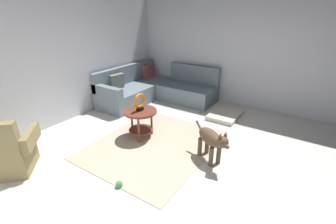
{
  "coord_description": "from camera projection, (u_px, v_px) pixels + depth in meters",
  "views": [
    {
      "loc": [
        -2.7,
        -1.47,
        2.19
      ],
      "look_at": [
        0.45,
        0.6,
        0.55
      ],
      "focal_mm": 25.01,
      "sensor_mm": 36.0,
      "label": 1
    }
  ],
  "objects": [
    {
      "name": "wall_right",
      "position": [
        249.0,
        50.0,
        5.4
      ],
      "size": [
        0.12,
        6.0,
        2.7
      ],
      "primitive_type": "cube",
      "color": "silver",
      "rests_on": "ground_plane"
    },
    {
      "name": "armchair",
      "position": [
        6.0,
        153.0,
        3.33
      ],
      "size": [
        0.99,
        0.99,
        0.88
      ],
      "rotation": [
        0.0,
        0.0,
        -0.76
      ],
      "color": "olive",
      "rests_on": "ground_plane"
    },
    {
      "name": "torus_sculpture",
      "position": [
        140.0,
        102.0,
        4.13
      ],
      "size": [
        0.28,
        0.08,
        0.33
      ],
      "color": "black",
      "rests_on": "side_table"
    },
    {
      "name": "dog_toy_ball",
      "position": [
        119.0,
        184.0,
        3.14
      ],
      "size": [
        0.09,
        0.09,
        0.09
      ],
      "primitive_type": "sphere",
      "color": "green",
      "rests_on": "ground_plane"
    },
    {
      "name": "dog",
      "position": [
        212.0,
        140.0,
        3.56
      ],
      "size": [
        0.48,
        0.75,
        0.63
      ],
      "rotation": [
        0.0,
        0.0,
        2.6
      ],
      "color": "brown",
      "rests_on": "ground_plane"
    },
    {
      "name": "area_rug",
      "position": [
        154.0,
        145.0,
        4.15
      ],
      "size": [
        2.3,
        1.9,
        0.01
      ],
      "primitive_type": "cube",
      "color": "#BCAD93",
      "rests_on": "ground_plane"
    },
    {
      "name": "side_table",
      "position": [
        140.0,
        117.0,
        4.25
      ],
      "size": [
        0.6,
        0.6,
        0.54
      ],
      "color": "brown",
      "rests_on": "ground_plane"
    },
    {
      "name": "ground_plane",
      "position": [
        184.0,
        164.0,
        3.7
      ],
      "size": [
        6.0,
        6.0,
        0.1
      ],
      "primitive_type": "cube",
      "color": "silver"
    },
    {
      "name": "dog_bed_mat",
      "position": [
        225.0,
        115.0,
        5.22
      ],
      "size": [
        0.8,
        0.6,
        0.09
      ],
      "primitive_type": "cube",
      "color": "beige",
      "rests_on": "ground_plane"
    },
    {
      "name": "wall_back",
      "position": [
        57.0,
        57.0,
        4.62
      ],
      "size": [
        6.0,
        0.12,
        2.7
      ],
      "primitive_type": "cube",
      "color": "silver",
      "rests_on": "ground_plane"
    },
    {
      "name": "sectional_couch",
      "position": [
        155.0,
        90.0,
        6.11
      ],
      "size": [
        2.2,
        2.25,
        0.88
      ],
      "color": "slate",
      "rests_on": "ground_plane"
    }
  ]
}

